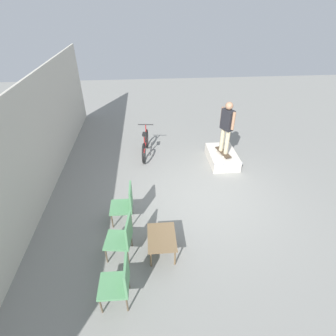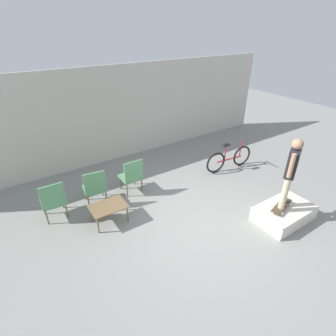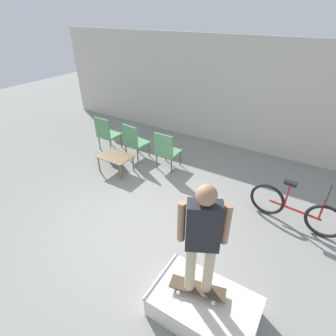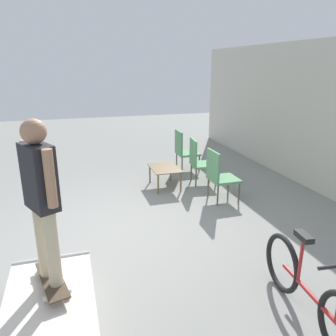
{
  "view_description": "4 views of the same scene",
  "coord_description": "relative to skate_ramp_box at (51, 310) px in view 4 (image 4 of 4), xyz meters",
  "views": [
    {
      "loc": [
        -5.36,
        1.49,
        4.6
      ],
      "look_at": [
        0.01,
        1.04,
        1.01
      ],
      "focal_mm": 28.0,
      "sensor_mm": 36.0,
      "label": 1
    },
    {
      "loc": [
        -3.15,
        -3.4,
        4.07
      ],
      "look_at": [
        -0.16,
        1.13,
        1.04
      ],
      "focal_mm": 28.0,
      "sensor_mm": 36.0,
      "label": 2
    },
    {
      "loc": [
        2.4,
        -2.82,
        3.55
      ],
      "look_at": [
        0.13,
        0.87,
        0.89
      ],
      "focal_mm": 28.0,
      "sensor_mm": 36.0,
      "label": 3
    },
    {
      "loc": [
        4.66,
        -0.53,
        2.5
      ],
      "look_at": [
        -0.25,
        0.95,
        0.89
      ],
      "focal_mm": 35.0,
      "sensor_mm": 36.0,
      "label": 4
    }
  ],
  "objects": [
    {
      "name": "ground_plane",
      "position": [
        -1.76,
        0.87,
        -0.17
      ],
      "size": [
        24.0,
        24.0,
        0.0
      ],
      "primitive_type": "plane",
      "color": "gray"
    },
    {
      "name": "patio_chair_right",
      "position": [
        -2.43,
        2.96,
        0.36
      ],
      "size": [
        0.52,
        0.52,
        1.0
      ],
      "rotation": [
        0.0,
        0.0,
        3.14
      ],
      "color": "brown",
      "rests_on": "ground_plane"
    },
    {
      "name": "skate_ramp_box",
      "position": [
        0.0,
        0.0,
        0.0
      ],
      "size": [
        1.37,
        0.86,
        0.37
      ],
      "color": "silver",
      "rests_on": "ground_plane"
    },
    {
      "name": "bicycle",
      "position": [
        0.68,
        2.48,
        0.18
      ],
      "size": [
        1.7,
        0.52,
        0.93
      ],
      "rotation": [
        0.0,
        0.0,
        -0.1
      ],
      "color": "black",
      "rests_on": "ground_plane"
    },
    {
      "name": "skateboard_on_ramp",
      "position": [
        -0.13,
        0.03,
        0.26
      ],
      "size": [
        0.76,
        0.37,
        0.07
      ],
      "rotation": [
        0.0,
        0.0,
        0.24
      ],
      "color": "#473828",
      "rests_on": "skate_ramp_box"
    },
    {
      "name": "coffee_table",
      "position": [
        -3.43,
        2.18,
        0.21
      ],
      "size": [
        0.81,
        0.58,
        0.44
      ],
      "color": "brown",
      "rests_on": "ground_plane"
    },
    {
      "name": "person_skater",
      "position": [
        -0.13,
        0.03,
        1.21
      ],
      "size": [
        0.52,
        0.35,
        1.62
      ],
      "rotation": [
        0.0,
        0.0,
        0.46
      ],
      "color": "#C6B793",
      "rests_on": "skateboard_on_ramp"
    },
    {
      "name": "patio_chair_center",
      "position": [
        -3.44,
        2.97,
        0.36
      ],
      "size": [
        0.58,
        0.58,
        1.0
      ],
      "rotation": [
        0.0,
        0.0,
        3.01
      ],
      "color": "brown",
      "rests_on": "ground_plane"
    },
    {
      "name": "patio_chair_left",
      "position": [
        -4.43,
        2.96,
        0.36
      ],
      "size": [
        0.53,
        0.53,
        1.0
      ],
      "rotation": [
        0.0,
        0.0,
        3.13
      ],
      "color": "brown",
      "rests_on": "ground_plane"
    }
  ]
}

